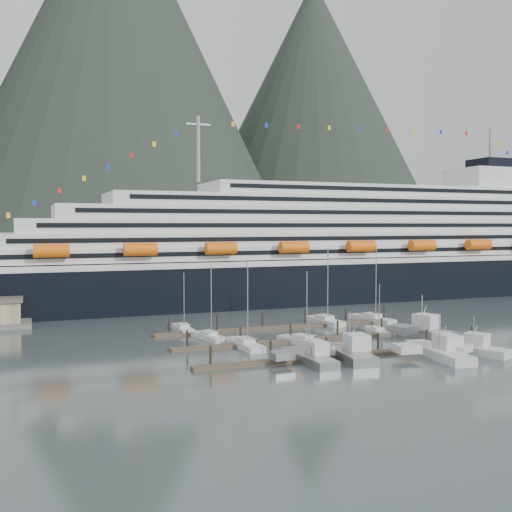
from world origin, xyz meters
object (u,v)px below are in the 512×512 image
at_px(cruise_ship, 342,253).
at_px(trawler_a, 309,357).
at_px(trawler_e, 421,331).
at_px(sailboat_a, 209,337).
at_px(sailboat_c, 302,342).
at_px(trawler_b, 348,353).
at_px(sailboat_h, 378,332).
at_px(trawler_c, 438,351).
at_px(trawler_d, 473,349).
at_px(sailboat_f, 325,322).
at_px(sailboat_b, 245,345).
at_px(sailboat_e, 183,329).
at_px(sailboat_g, 372,319).

xyz_separation_m(cruise_ship, trawler_a, (-42.08, -66.14, -11.20)).
bearing_deg(cruise_ship, trawler_e, -105.06).
bearing_deg(sailboat_a, sailboat_c, -139.35).
bearing_deg(trawler_e, trawler_b, 97.51).
distance_m(cruise_ship, sailboat_h, 55.45).
xyz_separation_m(trawler_b, trawler_c, (13.23, -3.55, -0.06)).
bearing_deg(trawler_d, sailboat_f, -9.36).
bearing_deg(sailboat_f, sailboat_c, 134.30).
xyz_separation_m(sailboat_f, sailboat_h, (3.92, -13.19, -0.08)).
height_order(trawler_c, trawler_e, trawler_e).
distance_m(sailboat_b, trawler_e, 32.20).
distance_m(sailboat_e, sailboat_f, 28.48).
bearing_deg(sailboat_g, sailboat_f, 71.20).
relative_size(sailboat_e, sailboat_g, 0.69).
distance_m(cruise_ship, sailboat_e, 64.37).
bearing_deg(trawler_d, sailboat_c, 29.48).
bearing_deg(trawler_a, cruise_ship, -35.48).
relative_size(sailboat_b, sailboat_g, 0.89).
bearing_deg(trawler_d, trawler_a, 58.02).
bearing_deg(sailboat_a, trawler_b, -159.65).
relative_size(sailboat_e, sailboat_f, 0.72).
bearing_deg(sailboat_b, sailboat_e, 14.18).
relative_size(cruise_ship, sailboat_a, 15.34).
distance_m(sailboat_a, sailboat_f, 27.27).
relative_size(sailboat_a, sailboat_g, 0.83).
bearing_deg(sailboat_a, trawler_e, -121.11).
relative_size(sailboat_b, trawler_c, 1.02).
height_order(sailboat_h, trawler_d, sailboat_h).
bearing_deg(trawler_b, sailboat_f, -14.97).
bearing_deg(sailboat_c, trawler_d, -146.90).
xyz_separation_m(sailboat_g, trawler_c, (-8.39, -31.95, 0.46)).
bearing_deg(trawler_a, trawler_e, -71.73).
height_order(sailboat_e, sailboat_h, sailboat_e).
height_order(sailboat_e, sailboat_g, sailboat_g).
distance_m(cruise_ship, trawler_b, 76.19).
xyz_separation_m(sailboat_a, trawler_c, (28.10, -25.40, 0.49)).
height_order(cruise_ship, trawler_d, cruise_ship).
height_order(sailboat_f, sailboat_g, sailboat_g).
height_order(sailboat_b, trawler_e, sailboat_b).
bearing_deg(sailboat_c, cruise_ship, -54.57).
bearing_deg(trawler_e, sailboat_e, 41.45).
distance_m(sailboat_e, sailboat_g, 38.80).
bearing_deg(sailboat_a, sailboat_b, -171.41).
bearing_deg(sailboat_b, sailboat_c, -98.63).
bearing_deg(trawler_c, trawler_e, -21.46).
xyz_separation_m(cruise_ship, sailboat_g, (-14.11, -37.97, -11.59)).
relative_size(sailboat_f, trawler_b, 1.28).
xyz_separation_m(sailboat_a, sailboat_f, (26.21, 7.51, 0.03)).
distance_m(trawler_a, trawler_b, 6.36).
height_order(sailboat_a, sailboat_f, sailboat_f).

